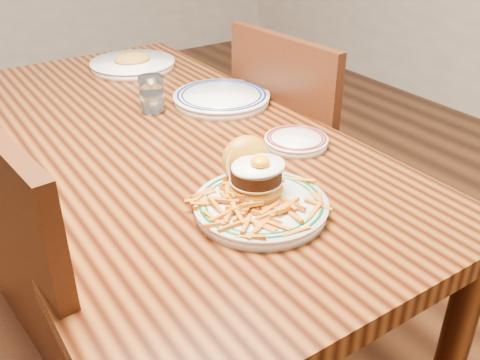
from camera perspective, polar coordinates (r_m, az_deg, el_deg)
floor at (r=1.87m, az=-7.33°, el=-16.60°), size 6.00×6.00×0.00m
table at (r=1.47m, az=-8.96°, el=1.59°), size 0.85×1.60×0.75m
chair_right at (r=1.81m, az=7.06°, el=2.04°), size 0.48×0.48×0.95m
main_plate at (r=1.08m, az=1.98°, el=-1.47°), size 0.27×0.29×0.13m
side_plate at (r=1.36m, az=6.02°, el=4.21°), size 0.16×0.16×0.02m
rear_plate at (r=1.62m, az=-1.97°, el=8.77°), size 0.29×0.29×0.03m
water_glass at (r=1.57m, az=-9.36°, el=8.80°), size 0.07×0.07×0.11m
far_plate at (r=1.97m, az=-11.37°, el=12.07°), size 0.30×0.30×0.05m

